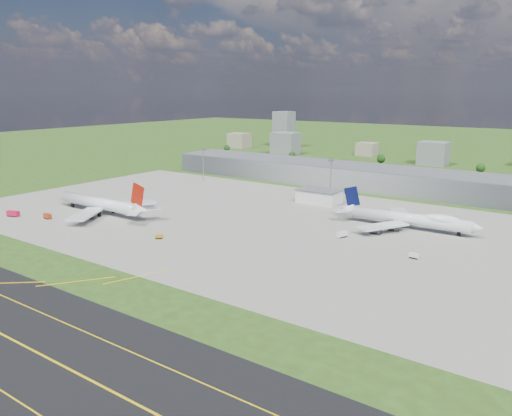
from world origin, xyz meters
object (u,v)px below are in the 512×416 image
Objects in this scene: crash_tender at (47,216)px; tug_yellow at (159,237)px; airliner_red_twin at (102,204)px; van_white_far at (414,256)px; van_white_near at (342,235)px; airliner_blue_quad at (409,219)px; fire_truck at (13,214)px.

crash_tender is 79.20m from tug_yellow.
airliner_red_twin is 174.64m from van_white_far.
tug_yellow is 117.41m from van_white_far.
airliner_red_twin reaches higher than van_white_near.
van_white_near reaches higher than tug_yellow.
airliner_blue_quad reaches higher than tug_yellow.
airliner_blue_quad is 13.40× the size of crash_tender.
fire_truck is (-36.14, -33.19, -4.15)m from airliner_red_twin.
airliner_red_twin is 138.87m from van_white_near.
airliner_blue_quad is 12.05× the size of van_white_near.
tug_yellow is at bearing -138.28° from airliner_blue_quad.
van_white_far is at bearing -2.51° from fire_truck.
fire_truck is at bearing 42.62° from airliner_red_twin.
crash_tender reaches higher than van_white_near.
van_white_far is at bearing 19.51° from crash_tender.
tug_yellow is at bearing 10.80° from crash_tender.
tug_yellow is (78.71, 8.73, -0.46)m from crash_tender.
fire_truck is at bearing 133.23° from van_white_near.
crash_tender is 0.90× the size of van_white_near.
airliner_blue_quad is 16.67× the size of van_white_far.
airliner_blue_quad is at bearing -155.50° from airliner_red_twin.
crash_tender is 1.24× the size of van_white_far.
tug_yellow is (-92.34, -86.76, -4.39)m from airliner_blue_quad.
van_white_far is (38.80, -10.95, -0.26)m from van_white_near.
airliner_red_twin is 49.24m from fire_truck.
airliner_red_twin is at bearing 126.21° from van_white_near.
fire_truck is 100.58m from tug_yellow.
airliner_blue_quad reaches higher than van_white_far.
airliner_red_twin reaches higher than crash_tender.
airliner_blue_quad reaches higher than van_white_near.
van_white_far is at bearing -15.77° from tug_yellow.
airliner_red_twin reaches higher than fire_truck.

